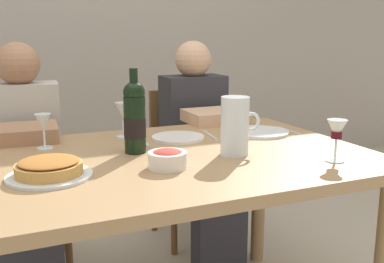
{
  "coord_description": "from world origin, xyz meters",
  "views": [
    {
      "loc": [
        -0.55,
        -1.5,
        1.19
      ],
      "look_at": [
        0.09,
        -0.04,
        0.85
      ],
      "focal_mm": 42.13,
      "sensor_mm": 36.0,
      "label": 1
    }
  ],
  "objects": [
    {
      "name": "wine_glass_right_diner",
      "position": [
        0.51,
        -0.31,
        0.87
      ],
      "size": [
        0.07,
        0.07,
        0.15
      ],
      "color": "silver",
      "rests_on": "dining_table"
    },
    {
      "name": "dining_table",
      "position": [
        0.0,
        0.0,
        0.67
      ],
      "size": [
        1.5,
        1.0,
        0.76
      ],
      "color": "#9E7A51",
      "rests_on": "ground"
    },
    {
      "name": "diner_left",
      "position": [
        -0.46,
        0.63,
        0.62
      ],
      "size": [
        0.36,
        0.52,
        1.16
      ],
      "rotation": [
        0.0,
        0.0,
        3.07
      ],
      "color": "#B7B2A8",
      "rests_on": "ground"
    },
    {
      "name": "water_pitcher",
      "position": [
        0.23,
        -0.09,
        0.85
      ],
      "size": [
        0.16,
        0.1,
        0.21
      ],
      "color": "silver",
      "rests_on": "dining_table"
    },
    {
      "name": "fork_left_setting",
      "position": [
        0.36,
        0.18,
        0.76
      ],
      "size": [
        0.02,
        0.16,
        0.0
      ],
      "primitive_type": "cube",
      "rotation": [
        0.0,
        0.0,
        1.54
      ],
      "color": "silver",
      "rests_on": "dining_table"
    },
    {
      "name": "back_wall",
      "position": [
        0.0,
        2.06,
        1.4
      ],
      "size": [
        8.0,
        0.1,
        2.8
      ],
      "primitive_type": "cube",
      "color": "#A3998E",
      "rests_on": "ground"
    },
    {
      "name": "chair_right",
      "position": [
        0.45,
        0.9,
        0.5
      ],
      "size": [
        0.4,
        0.4,
        0.87
      ],
      "rotation": [
        0.0,
        0.0,
        3.14
      ],
      "color": "brown",
      "rests_on": "ground"
    },
    {
      "name": "dinner_plate_right_setting",
      "position": [
        0.14,
        0.23,
        0.77
      ],
      "size": [
        0.22,
        0.22,
        0.01
      ],
      "primitive_type": "cylinder",
      "color": "white",
      "rests_on": "dining_table"
    },
    {
      "name": "spoon_right_setting",
      "position": [
        -0.01,
        0.23,
        0.76
      ],
      "size": [
        0.03,
        0.16,
        0.0
      ],
      "primitive_type": "cube",
      "rotation": [
        0.0,
        0.0,
        1.45
      ],
      "color": "silver",
      "rests_on": "dining_table"
    },
    {
      "name": "diner_right",
      "position": [
        0.45,
        0.67,
        0.62
      ],
      "size": [
        0.34,
        0.5,
        1.16
      ],
      "rotation": [
        0.0,
        0.0,
        3.14
      ],
      "color": "#2D2D33",
      "rests_on": "ground"
    },
    {
      "name": "chair_left",
      "position": [
        -0.44,
        0.86,
        0.5
      ],
      "size": [
        0.43,
        0.43,
        0.87
      ],
      "rotation": [
        0.0,
        0.0,
        3.07
      ],
      "color": "brown",
      "rests_on": "ground"
    },
    {
      "name": "knife_left_setting",
      "position": [
        0.66,
        0.18,
        0.76
      ],
      "size": [
        0.02,
        0.18,
        0.0
      ],
      "primitive_type": "cube",
      "rotation": [
        0.0,
        0.0,
        1.53
      ],
      "color": "silver",
      "rests_on": "dining_table"
    },
    {
      "name": "wine_glass_left_diner",
      "position": [
        -0.4,
        0.28,
        0.86
      ],
      "size": [
        0.06,
        0.06,
        0.14
      ],
      "color": "silver",
      "rests_on": "dining_table"
    },
    {
      "name": "baked_tart",
      "position": [
        -0.42,
        -0.1,
        0.79
      ],
      "size": [
        0.26,
        0.26,
        0.06
      ],
      "color": "silver",
      "rests_on": "dining_table"
    },
    {
      "name": "knife_right_setting",
      "position": [
        0.29,
        0.23,
        0.76
      ],
      "size": [
        0.03,
        0.18,
        0.0
      ],
      "primitive_type": "cube",
      "rotation": [
        0.0,
        0.0,
        1.43
      ],
      "color": "silver",
      "rests_on": "dining_table"
    },
    {
      "name": "dinner_plate_left_setting",
      "position": [
        0.51,
        0.18,
        0.77
      ],
      "size": [
        0.26,
        0.26,
        0.01
      ],
      "primitive_type": "cylinder",
      "color": "silver",
      "rests_on": "dining_table"
    },
    {
      "name": "wine_glass_centre",
      "position": [
        -0.06,
        0.35,
        0.87
      ],
      "size": [
        0.07,
        0.07,
        0.15
      ],
      "color": "silver",
      "rests_on": "dining_table"
    },
    {
      "name": "salad_bowl",
      "position": [
        -0.05,
        -0.15,
        0.79
      ],
      "size": [
        0.13,
        0.13,
        0.06
      ],
      "color": "white",
      "rests_on": "dining_table"
    },
    {
      "name": "wine_bottle",
      "position": [
        -0.09,
        0.08,
        0.89
      ],
      "size": [
        0.08,
        0.08,
        0.31
      ],
      "color": "black",
      "rests_on": "dining_table"
    }
  ]
}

